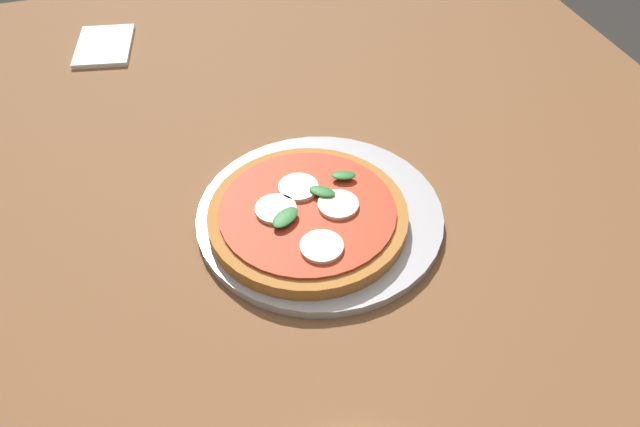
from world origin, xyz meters
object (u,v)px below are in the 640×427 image
Objects in this scene: pizza at (308,216)px; napkin at (104,46)px; dining_table at (356,276)px; serving_tray at (320,216)px.

pizza is 0.56m from napkin.
serving_tray reaches higher than dining_table.
pizza is at bearing -157.73° from napkin.
dining_table is 6.32× the size of pizza.
serving_tray is 0.03m from pizza.
napkin is at bearing 26.57° from dining_table.
pizza is (-0.01, 0.02, 0.02)m from serving_tray.
dining_table is at bearing -131.32° from serving_tray.
pizza reaches higher than dining_table.
serving_tray is (0.03, 0.04, 0.09)m from dining_table.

